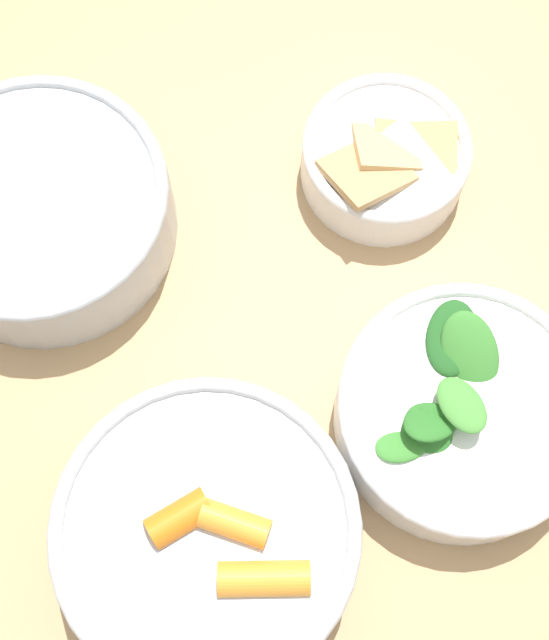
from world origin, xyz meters
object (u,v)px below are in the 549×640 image
Objects in this scene: bowl_beans_hotdog at (43,212)px; bowl_cookies at (386,159)px; bowl_carrots at (208,533)px; bowl_greens at (462,411)px.

bowl_beans_hotdog is 0.26m from bowl_cookies.
bowl_carrots reaches higher than bowl_cookies.
bowl_carrots reaches higher than bowl_greens.
bowl_beans_hotdog is (0.26, 0.21, 0.00)m from bowl_greens.
bowl_greens reaches higher than bowl_cookies.
bowl_cookies is (0.20, -0.23, -0.01)m from bowl_carrots.
bowl_greens is at bearing 167.99° from bowl_cookies.
bowl_carrots is 1.01× the size of bowl_beans_hotdog.
bowl_carrots is 0.31m from bowl_cookies.
bowl_carrots reaches higher than bowl_beans_hotdog.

